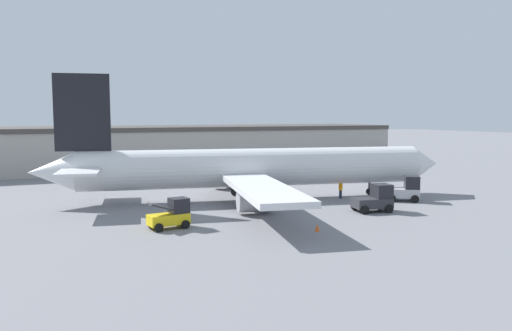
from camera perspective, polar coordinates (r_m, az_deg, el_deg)
ground_plane at (r=52.40m, az=0.00°, el=-3.85°), size 400.00×400.00×0.00m
terminal_building at (r=86.82m, az=-11.31°, el=2.15°), size 83.93×18.23×6.88m
airplane at (r=51.73m, az=-1.17°, el=-0.28°), size 43.07×37.45×12.71m
ground_crew_worker at (r=53.36m, az=9.64°, el=-2.69°), size 0.41×0.41×1.84m
baggage_tug at (r=46.76m, az=13.46°, el=-3.76°), size 3.68×2.68×2.51m
belt_loader_truck at (r=39.45m, az=-9.64°, el=-5.55°), size 3.29×2.10×2.32m
pushback_tug at (r=53.21m, az=16.72°, el=-2.67°), size 3.65×3.37×2.59m
safety_cone_near at (r=38.36m, az=7.02°, el=-7.05°), size 0.36×0.36×0.55m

